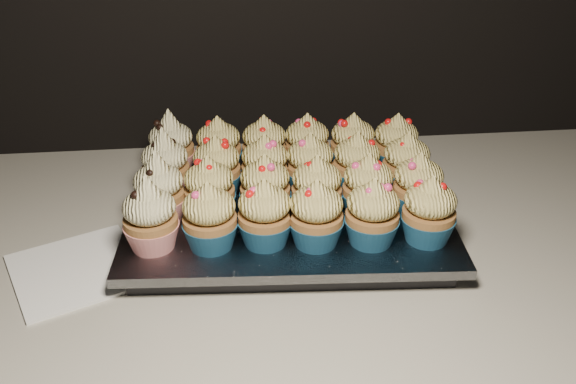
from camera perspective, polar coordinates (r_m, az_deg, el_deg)
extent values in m
cube|color=beige|center=(0.82, -6.92, -5.96)|extent=(2.44, 0.64, 0.04)
cube|color=white|center=(0.80, -18.21, -6.58)|extent=(0.19, 0.19, 0.00)
cube|color=black|center=(0.84, 0.00, -2.33)|extent=(0.39, 0.30, 0.02)
cube|color=silver|center=(0.83, 0.00, -1.33)|extent=(0.42, 0.34, 0.01)
cone|color=red|center=(0.75, -11.96, -3.82)|extent=(0.06, 0.06, 0.03)
ellipsoid|color=#FEF4B2|center=(0.73, -12.26, -1.31)|extent=(0.06, 0.06, 0.04)
cone|color=#FEF4B2|center=(0.72, -12.49, 0.62)|extent=(0.03, 0.03, 0.03)
cone|color=#1B5680|center=(0.74, -6.88, -3.81)|extent=(0.06, 0.06, 0.03)
ellipsoid|color=#F2DB7A|center=(0.72, -7.05, -1.27)|extent=(0.06, 0.06, 0.04)
cone|color=#F2DB7A|center=(0.71, -7.17, 0.33)|extent=(0.03, 0.03, 0.02)
cone|color=#1B5680|center=(0.74, -2.04, -3.55)|extent=(0.06, 0.06, 0.03)
ellipsoid|color=#F2DB7A|center=(0.72, -2.10, -1.01)|extent=(0.06, 0.06, 0.04)
cone|color=#F2DB7A|center=(0.71, -2.13, 0.60)|extent=(0.03, 0.03, 0.02)
cone|color=#1B5680|center=(0.74, 2.48, -3.60)|extent=(0.06, 0.06, 0.03)
ellipsoid|color=#F2DB7A|center=(0.72, 2.54, -1.06)|extent=(0.06, 0.06, 0.04)
cone|color=#F2DB7A|center=(0.71, 2.58, 0.55)|extent=(0.03, 0.03, 0.02)
cone|color=#1B5680|center=(0.75, 7.39, -3.45)|extent=(0.06, 0.06, 0.03)
ellipsoid|color=#F2DB7A|center=(0.73, 7.58, -0.93)|extent=(0.06, 0.06, 0.04)
cone|color=#F2DB7A|center=(0.72, 7.70, 0.66)|extent=(0.03, 0.03, 0.02)
cone|color=#1B5680|center=(0.76, 12.25, -3.19)|extent=(0.06, 0.06, 0.03)
ellipsoid|color=#F2DB7A|center=(0.74, 12.56, -0.72)|extent=(0.06, 0.06, 0.04)
cone|color=#F2DB7A|center=(0.73, 12.75, 0.84)|extent=(0.03, 0.03, 0.02)
cone|color=red|center=(0.80, -11.22, -1.43)|extent=(0.06, 0.06, 0.03)
ellipsoid|color=#FEF4B2|center=(0.78, -11.48, 0.97)|extent=(0.06, 0.06, 0.04)
cone|color=#FEF4B2|center=(0.77, -11.68, 2.81)|extent=(0.03, 0.03, 0.03)
cone|color=#1B5680|center=(0.80, -6.89, -1.26)|extent=(0.06, 0.06, 0.03)
ellipsoid|color=#F2DB7A|center=(0.78, -7.06, 1.16)|extent=(0.06, 0.06, 0.04)
cone|color=#F2DB7A|center=(0.77, -7.16, 2.68)|extent=(0.03, 0.03, 0.02)
cone|color=#1B5680|center=(0.79, -2.02, -1.11)|extent=(0.06, 0.06, 0.03)
ellipsoid|color=#F2DB7A|center=(0.78, -2.07, 1.32)|extent=(0.06, 0.06, 0.04)
cone|color=#F2DB7A|center=(0.76, -2.10, 2.84)|extent=(0.03, 0.03, 0.02)
cone|color=#1B5680|center=(0.79, 2.53, -1.20)|extent=(0.06, 0.06, 0.03)
ellipsoid|color=#F2DB7A|center=(0.77, 2.59, 1.23)|extent=(0.06, 0.06, 0.04)
cone|color=#F2DB7A|center=(0.76, 2.63, 2.76)|extent=(0.03, 0.03, 0.02)
cone|color=#1B5680|center=(0.80, 6.99, -1.03)|extent=(0.06, 0.06, 0.03)
ellipsoid|color=#F2DB7A|center=(0.78, 7.16, 1.37)|extent=(0.06, 0.06, 0.04)
cone|color=#F2DB7A|center=(0.77, 7.26, 2.88)|extent=(0.03, 0.03, 0.02)
cone|color=#1B5680|center=(0.81, 11.31, -0.91)|extent=(0.06, 0.06, 0.03)
ellipsoid|color=#F2DB7A|center=(0.80, 11.57, 1.46)|extent=(0.06, 0.06, 0.04)
cone|color=#F2DB7A|center=(0.79, 11.74, 2.95)|extent=(0.03, 0.03, 0.02)
cone|color=red|center=(0.86, -10.68, 0.82)|extent=(0.06, 0.06, 0.03)
ellipsoid|color=#FEF4B2|center=(0.84, -10.92, 3.10)|extent=(0.06, 0.06, 0.04)
cone|color=#FEF4B2|center=(0.83, -11.10, 4.84)|extent=(0.03, 0.03, 0.03)
cone|color=#1B5680|center=(0.85, -6.27, 0.76)|extent=(0.06, 0.06, 0.03)
ellipsoid|color=#F2DB7A|center=(0.83, -6.41, 3.07)|extent=(0.06, 0.06, 0.04)
cone|color=#F2DB7A|center=(0.82, -6.50, 4.52)|extent=(0.03, 0.03, 0.02)
cone|color=#1B5680|center=(0.85, -2.03, 0.90)|extent=(0.06, 0.06, 0.03)
ellipsoid|color=#F2DB7A|center=(0.83, -2.07, 3.22)|extent=(0.06, 0.06, 0.04)
cone|color=#F2DB7A|center=(0.82, -2.10, 4.67)|extent=(0.03, 0.03, 0.02)
cone|color=#1B5680|center=(0.85, 1.94, 1.03)|extent=(0.06, 0.06, 0.03)
ellipsoid|color=#F2DB7A|center=(0.83, 1.98, 3.34)|extent=(0.06, 0.06, 0.04)
cone|color=#F2DB7A|center=(0.82, 2.01, 4.78)|extent=(0.03, 0.03, 0.02)
cone|color=#1B5680|center=(0.86, 6.03, 1.14)|extent=(0.06, 0.06, 0.03)
ellipsoid|color=#F2DB7A|center=(0.84, 6.17, 3.43)|extent=(0.06, 0.06, 0.04)
cone|color=#F2DB7A|center=(0.83, 6.25, 4.86)|extent=(0.03, 0.03, 0.02)
cone|color=#1B5680|center=(0.87, 10.32, 1.12)|extent=(0.06, 0.06, 0.03)
ellipsoid|color=#F2DB7A|center=(0.85, 10.54, 3.38)|extent=(0.06, 0.06, 0.04)
cone|color=#F2DB7A|center=(0.84, 10.68, 4.80)|extent=(0.03, 0.03, 0.02)
cone|color=red|center=(0.91, -10.19, 2.67)|extent=(0.06, 0.06, 0.03)
ellipsoid|color=#FEF4B2|center=(0.90, -10.40, 4.84)|extent=(0.06, 0.06, 0.04)
cone|color=#FEF4B2|center=(0.89, -10.56, 6.49)|extent=(0.03, 0.03, 0.03)
cone|color=#1B5680|center=(0.90, -6.10, 2.67)|extent=(0.06, 0.06, 0.03)
ellipsoid|color=#F2DB7A|center=(0.89, -6.23, 4.87)|extent=(0.06, 0.06, 0.04)
cone|color=#F2DB7A|center=(0.88, -6.31, 6.24)|extent=(0.03, 0.03, 0.02)
cone|color=#1B5680|center=(0.90, -2.09, 2.79)|extent=(0.06, 0.06, 0.03)
ellipsoid|color=#F2DB7A|center=(0.88, -2.13, 4.99)|extent=(0.06, 0.06, 0.04)
cone|color=#F2DB7A|center=(0.88, -2.16, 6.37)|extent=(0.03, 0.03, 0.02)
cone|color=#1B5680|center=(0.91, 1.68, 2.96)|extent=(0.06, 0.06, 0.03)
ellipsoid|color=#F2DB7A|center=(0.89, 1.72, 5.16)|extent=(0.06, 0.06, 0.04)
cone|color=#F2DB7A|center=(0.88, 1.74, 6.52)|extent=(0.03, 0.03, 0.02)
cone|color=#1B5680|center=(0.91, 5.68, 2.99)|extent=(0.06, 0.06, 0.03)
ellipsoid|color=#F2DB7A|center=(0.90, 5.80, 5.17)|extent=(0.06, 0.06, 0.04)
cone|color=#F2DB7A|center=(0.89, 5.87, 6.53)|extent=(0.03, 0.03, 0.02)
cone|color=#1B5680|center=(0.92, 9.45, 2.92)|extent=(0.06, 0.06, 0.03)
ellipsoid|color=#F2DB7A|center=(0.90, 9.65, 5.08)|extent=(0.06, 0.06, 0.04)
cone|color=#F2DB7A|center=(0.89, 9.77, 6.43)|extent=(0.03, 0.03, 0.02)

